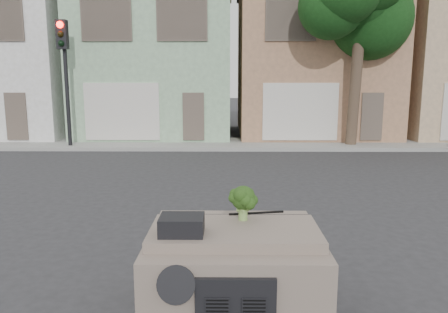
{
  "coord_description": "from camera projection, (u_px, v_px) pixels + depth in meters",
  "views": [
    {
      "loc": [
        -0.08,
        -7.9,
        2.78
      ],
      "look_at": [
        -0.16,
        0.5,
        1.3
      ],
      "focal_mm": 35.0,
      "sensor_mm": 36.0,
      "label": 1
    }
  ],
  "objects": [
    {
      "name": "traffic_signal",
      "position": [
        66.0,
        86.0,
        17.23
      ],
      "size": [
        0.4,
        0.4,
        5.1
      ],
      "primitive_type": "cube",
      "color": "black",
      "rests_on": "ground"
    },
    {
      "name": "car_dashboard",
      "position": [
        234.0,
        268.0,
        5.21
      ],
      "size": [
        2.0,
        1.8,
        1.12
      ],
      "primitive_type": "cube",
      "color": "#7B6B5F",
      "rests_on": "ground"
    },
    {
      "name": "townhouse_mint",
      "position": [
        160.0,
        60.0,
        21.91
      ],
      "size": [
        7.2,
        8.2,
        7.55
      ],
      "primitive_type": "cube",
      "color": "#94B993",
      "rests_on": "ground"
    },
    {
      "name": "wiper_arm",
      "position": [
        256.0,
        213.0,
        5.48
      ],
      "size": [
        0.69,
        0.15,
        0.02
      ],
      "primitive_type": "cube",
      "rotation": [
        0.0,
        0.0,
        0.17
      ],
      "color": "black",
      "rests_on": "car_dashboard"
    },
    {
      "name": "townhouse_white",
      "position": [
        12.0,
        60.0,
        21.99
      ],
      "size": [
        7.2,
        8.2,
        7.55
      ],
      "primitive_type": "cube",
      "color": "white",
      "rests_on": "ground"
    },
    {
      "name": "townhouse_tan",
      "position": [
        310.0,
        60.0,
        21.84
      ],
      "size": [
        7.2,
        8.2,
        7.55
      ],
      "primitive_type": "cube",
      "color": "#A77959",
      "rests_on": "ground"
    },
    {
      "name": "instrument_hump",
      "position": [
        182.0,
        225.0,
        4.75
      ],
      "size": [
        0.48,
        0.38,
        0.2
      ],
      "primitive_type": "cube",
      "color": "black",
      "rests_on": "car_dashboard"
    },
    {
      "name": "sidewalk",
      "position": [
        230.0,
        144.0,
        18.59
      ],
      "size": [
        40.0,
        3.0,
        0.15
      ],
      "primitive_type": "cube",
      "color": "gray",
      "rests_on": "ground"
    },
    {
      "name": "ground_plane",
      "position": [
        232.0,
        229.0,
        8.26
      ],
      "size": [
        120.0,
        120.0,
        0.0
      ],
      "primitive_type": "plane",
      "color": "#303033",
      "rests_on": "ground"
    },
    {
      "name": "tree_near",
      "position": [
        357.0,
        42.0,
        17.12
      ],
      "size": [
        4.4,
        4.0,
        8.5
      ],
      "primitive_type": "cube",
      "color": "#133912",
      "rests_on": "ground"
    },
    {
      "name": "broccoli",
      "position": [
        243.0,
        203.0,
        5.21
      ],
      "size": [
        0.48,
        0.48,
        0.43
      ],
      "primitive_type": "cube",
      "rotation": [
        0.0,
        0.0,
        4.21
      ],
      "color": "#1E3811",
      "rests_on": "car_dashboard"
    }
  ]
}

